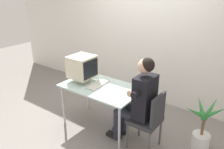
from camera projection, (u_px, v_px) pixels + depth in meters
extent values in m
plane|color=gray|center=(102.00, 126.00, 3.86)|extent=(12.00, 12.00, 0.00)
cube|color=silver|center=(161.00, 26.00, 4.18)|extent=(8.00, 0.10, 3.00)
cylinder|color=#B7B7BC|center=(63.00, 105.00, 3.79)|extent=(0.04, 0.04, 0.71)
cylinder|color=#B7B7BC|center=(119.00, 129.00, 3.18)|extent=(0.04, 0.04, 0.71)
cylinder|color=#B7B7BC|center=(89.00, 92.00, 4.27)|extent=(0.04, 0.04, 0.71)
cylinder|color=#B7B7BC|center=(141.00, 110.00, 3.65)|extent=(0.04, 0.04, 0.71)
cube|color=silver|center=(101.00, 87.00, 3.59)|extent=(1.24, 0.75, 0.02)
cylinder|color=beige|center=(83.00, 80.00, 3.78)|extent=(0.20, 0.20, 0.02)
cylinder|color=beige|center=(83.00, 78.00, 3.77)|extent=(0.06, 0.06, 0.05)
cube|color=beige|center=(82.00, 67.00, 3.69)|extent=(0.37, 0.38, 0.35)
cube|color=black|center=(91.00, 69.00, 3.59)|extent=(0.01, 0.32, 0.29)
cube|color=silver|center=(98.00, 85.00, 3.61)|extent=(0.19, 0.42, 0.02)
cube|color=beige|center=(98.00, 84.00, 3.61)|extent=(0.16, 0.38, 0.01)
cylinder|color=#4C4C51|center=(127.00, 136.00, 3.28)|extent=(0.03, 0.03, 0.42)
cylinder|color=#4C4C51|center=(149.00, 145.00, 3.09)|extent=(0.03, 0.03, 0.42)
cylinder|color=#4C4C51|center=(139.00, 124.00, 3.54)|extent=(0.03, 0.03, 0.42)
cylinder|color=#4C4C51|center=(160.00, 132.00, 3.35)|extent=(0.03, 0.03, 0.42)
cube|color=#2D2D33|center=(145.00, 120.00, 3.23)|extent=(0.41, 0.41, 0.06)
cube|color=#2D2D33|center=(158.00, 110.00, 3.04)|extent=(0.04, 0.37, 0.41)
cube|color=black|center=(145.00, 97.00, 3.10)|extent=(0.22, 0.35, 0.61)
sphere|color=tan|center=(145.00, 66.00, 2.95)|extent=(0.20, 0.20, 0.20)
sphere|color=black|center=(147.00, 65.00, 2.92)|extent=(0.19, 0.19, 0.19)
cylinder|color=#262838|center=(128.00, 115.00, 3.26)|extent=(0.39, 0.14, 0.14)
cylinder|color=#262838|center=(135.00, 110.00, 3.39)|extent=(0.39, 0.14, 0.14)
cylinder|color=#262838|center=(117.00, 125.00, 3.46)|extent=(0.11, 0.11, 0.50)
cylinder|color=#262838|center=(124.00, 120.00, 3.59)|extent=(0.11, 0.11, 0.50)
cube|color=black|center=(114.00, 135.00, 3.57)|extent=(0.24, 0.09, 0.06)
cube|color=black|center=(120.00, 130.00, 3.71)|extent=(0.24, 0.09, 0.06)
cylinder|color=black|center=(136.00, 94.00, 2.91)|extent=(0.09, 0.14, 0.09)
cylinder|color=black|center=(151.00, 83.00, 3.22)|extent=(0.09, 0.14, 0.09)
cylinder|color=tan|center=(136.00, 89.00, 3.15)|extent=(0.09, 0.35, 0.09)
cylinder|color=silver|center=(200.00, 141.00, 3.30)|extent=(0.25, 0.25, 0.24)
cylinder|color=brown|center=(203.00, 126.00, 3.20)|extent=(0.04, 0.04, 0.29)
cone|color=#33843D|center=(214.00, 113.00, 3.06)|extent=(0.33, 0.11, 0.29)
cone|color=#33843D|center=(211.00, 109.00, 3.17)|extent=(0.17, 0.31, 0.31)
cone|color=#33843D|center=(201.00, 107.00, 3.23)|extent=(0.27, 0.29, 0.30)
cone|color=#33843D|center=(196.00, 113.00, 3.13)|extent=(0.31, 0.28, 0.27)
cone|color=#33843D|center=(207.00, 115.00, 3.02)|extent=(0.17, 0.31, 0.31)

